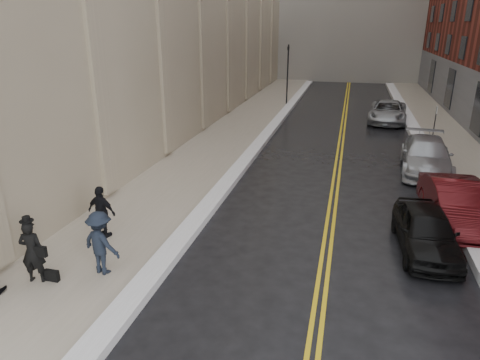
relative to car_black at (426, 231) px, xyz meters
The scene contains 16 objects.
ground 7.88m from the car_black, 134.40° to the right, with size 160.00×160.00×0.00m, color black.
sidewalk_left 14.43m from the car_black, 133.87° to the left, with size 4.00×64.00×0.15m, color gray.
sidewalk_right 10.99m from the car_black, 71.34° to the left, with size 3.00×64.00×0.15m, color gray.
lane_stripe_a 10.87m from the car_black, 106.67° to the left, with size 0.12×64.00×0.01m, color gold.
lane_stripe_b 10.80m from the car_black, 105.44° to the left, with size 0.12×64.00×0.01m, color gold.
snow_ridge_left 12.94m from the car_black, 126.50° to the left, with size 0.70×60.80×0.26m, color white.
snow_ridge_right 10.54m from the car_black, 80.93° to the left, with size 0.85×60.80×0.30m, color white.
traffic_signal 25.81m from the car_black, 108.35° to the left, with size 0.18×0.15×5.20m.
parking_sign_far 14.61m from the car_black, 80.50° to the left, with size 0.06×0.35×2.23m.
car_black is the anchor object (origin of this frame).
car_maroon 2.72m from the car_black, 61.19° to the left, with size 1.67×4.80×1.58m, color #440C0F.
car_silver_near 8.50m from the car_black, 82.19° to the left, with size 2.24×5.52×1.60m, color #A0A3A8.
car_silver_far 19.70m from the car_black, 89.77° to the left, with size 2.56×5.56×1.54m, color #989BA0.
pedestrian_main 11.65m from the car_black, 155.99° to the right, with size 0.66×0.43×1.82m, color black.
pedestrian_b 9.88m from the car_black, 156.83° to the right, with size 1.21×0.69×1.87m, color black.
pedestrian_c 10.42m from the car_black, 169.25° to the right, with size 1.05×0.44×1.78m, color black.
Camera 1 is at (2.82, -7.57, 6.83)m, focal length 32.00 mm.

